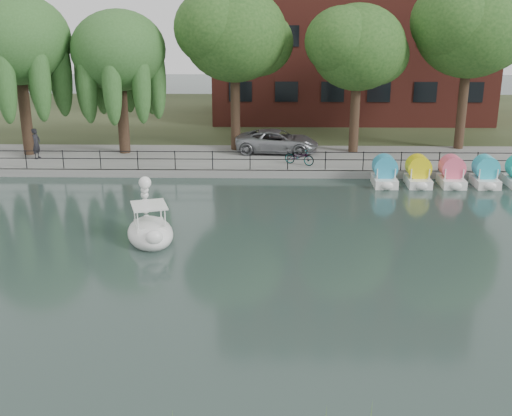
{
  "coord_description": "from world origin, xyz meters",
  "views": [
    {
      "loc": [
        0.97,
        -19.83,
        9.22
      ],
      "look_at": [
        0.5,
        4.0,
        1.3
      ],
      "focal_mm": 45.0,
      "sensor_mm": 36.0,
      "label": 1
    }
  ],
  "objects_px": {
    "minivan": "(277,140)",
    "swan_boat": "(150,228)",
    "pedestrian": "(36,141)",
    "bicycle": "(299,156)"
  },
  "relations": [
    {
      "from": "minivan",
      "to": "pedestrian",
      "type": "distance_m",
      "value": 13.75
    },
    {
      "from": "pedestrian",
      "to": "swan_boat",
      "type": "height_order",
      "value": "swan_boat"
    },
    {
      "from": "pedestrian",
      "to": "bicycle",
      "type": "bearing_deg",
      "value": -84.54
    },
    {
      "from": "minivan",
      "to": "swan_boat",
      "type": "bearing_deg",
      "value": 164.4
    },
    {
      "from": "minivan",
      "to": "pedestrian",
      "type": "bearing_deg",
      "value": 102.62
    },
    {
      "from": "pedestrian",
      "to": "swan_boat",
      "type": "distance_m",
      "value": 14.46
    },
    {
      "from": "bicycle",
      "to": "swan_boat",
      "type": "xyz_separation_m",
      "value": [
        -6.35,
        -10.56,
        -0.38
      ]
    },
    {
      "from": "minivan",
      "to": "swan_boat",
      "type": "relative_size",
      "value": 1.73
    },
    {
      "from": "minivan",
      "to": "swan_boat",
      "type": "height_order",
      "value": "swan_boat"
    },
    {
      "from": "bicycle",
      "to": "pedestrian",
      "type": "height_order",
      "value": "pedestrian"
    }
  ]
}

